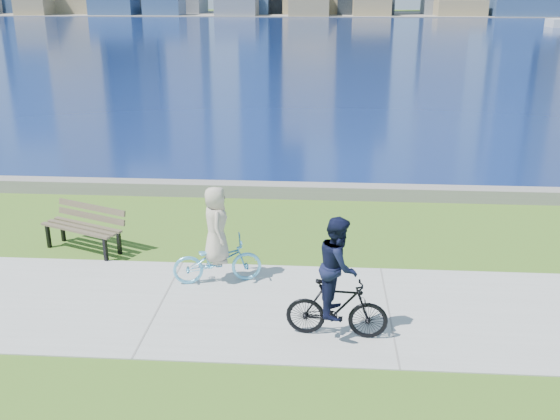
# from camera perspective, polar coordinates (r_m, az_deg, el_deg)

# --- Properties ---
(ground) EXTENTS (320.00, 320.00, 0.00)m
(ground) POSITION_cam_1_polar(r_m,az_deg,el_deg) (11.35, -10.83, -8.48)
(ground) COLOR #3C631A
(ground) RESTS_ON ground
(concrete_path) EXTENTS (80.00, 3.50, 0.02)m
(concrete_path) POSITION_cam_1_polar(r_m,az_deg,el_deg) (11.35, -10.84, -8.44)
(concrete_path) COLOR #A6A7A2
(concrete_path) RESTS_ON ground
(seawall) EXTENTS (90.00, 0.50, 0.35)m
(seawall) POSITION_cam_1_polar(r_m,az_deg,el_deg) (16.89, -5.69, 1.94)
(seawall) COLOR slate
(seawall) RESTS_ON ground
(bay_water) EXTENTS (320.00, 131.00, 0.01)m
(bay_water) POSITION_cam_1_polar(r_m,az_deg,el_deg) (81.87, 2.16, 15.93)
(bay_water) COLOR #0B1C4C
(bay_water) RESTS_ON ground
(far_shore) EXTENTS (320.00, 30.00, 0.12)m
(far_shore) POSITION_cam_1_polar(r_m,az_deg,el_deg) (139.78, 3.04, 17.48)
(far_shore) COLOR slate
(far_shore) RESTS_ON ground
(park_bench) EXTENTS (1.93, 1.30, 0.95)m
(park_bench) POSITION_cam_1_polar(r_m,az_deg,el_deg) (13.81, -17.40, -1.22)
(park_bench) COLOR black
(park_bench) RESTS_ON ground
(cyclist_woman) EXTENTS (0.95, 1.76, 1.88)m
(cyclist_woman) POSITION_cam_1_polar(r_m,az_deg,el_deg) (11.70, -5.80, -3.43)
(cyclist_woman) COLOR #63C4F1
(cyclist_woman) RESTS_ON ground
(cyclist_man) EXTENTS (0.65, 1.65, 2.02)m
(cyclist_man) POSITION_cam_1_polar(r_m,az_deg,el_deg) (9.84, 5.28, -7.08)
(cyclist_man) COLOR black
(cyclist_man) RESTS_ON ground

